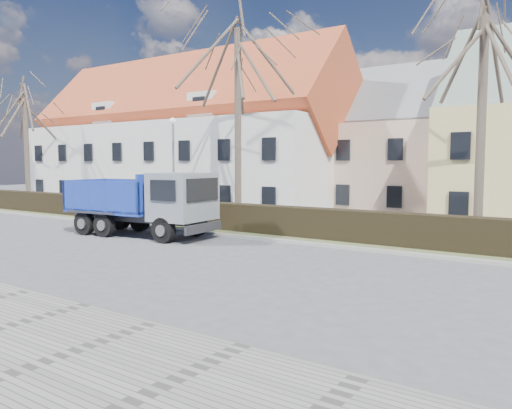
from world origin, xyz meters
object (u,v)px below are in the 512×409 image
Objects in this scene: cart_frame at (136,222)px; parked_car_a at (210,208)px; dump_truck at (136,203)px; streetlight at (174,170)px.

parked_car_a reaches higher than cart_frame.
dump_truck reaches higher than cart_frame.
cart_frame is 0.19× the size of parked_car_a.
cart_frame is at bearing -175.23° from parked_car_a.
streetlight is 1.65× the size of parked_car_a.
parked_car_a is (0.11, 3.00, -2.31)m from streetlight.
dump_truck is 2.12× the size of parked_car_a.
parked_car_a is (0.30, 5.57, 0.29)m from cart_frame.
dump_truck is at bearing -66.87° from streetlight.
cart_frame is (-2.09, 1.87, -1.18)m from dump_truck.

